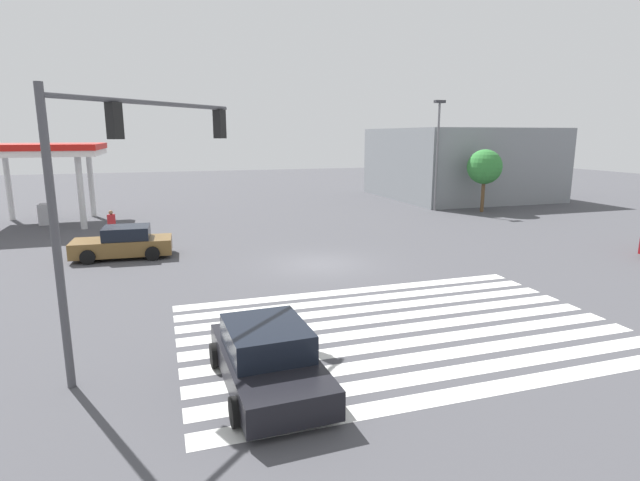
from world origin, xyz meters
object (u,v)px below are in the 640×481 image
Objects in this scene: traffic_signal_mast at (118,171)px; car_0 at (268,358)px; car_1 at (124,243)px; tree_corner_a at (485,167)px; pedestrian at (112,224)px; street_light_pole_a at (438,146)px.

car_0 is at bearing -85.18° from traffic_signal_mast.
tree_corner_a reaches higher than car_1.
pedestrian is (-0.81, 4.11, 0.25)m from car_1.
car_1 reaches higher than car_0.
car_1 is (-3.83, 13.93, 0.02)m from car_0.
traffic_signal_mast is at bearing 96.97° from car_1.
traffic_signal_mast is 28.76m from street_light_pole_a.
traffic_signal_mast is 5.64m from car_0.
pedestrian is 0.36× the size of tree_corner_a.
street_light_pole_a is (21.43, 8.67, 4.15)m from car_1.
street_light_pole_a is at bearing 139.87° from car_0.
tree_corner_a is (3.00, -1.63, -1.53)m from street_light_pole_a.
tree_corner_a is (23.58, 18.45, -1.42)m from traffic_signal_mast.
tree_corner_a is (25.24, 2.94, 2.37)m from pedestrian.
traffic_signal_mast is at bearing -135.71° from street_light_pole_a.
street_light_pole_a is 1.76× the size of tree_corner_a.
car_1 is (-0.84, 11.41, -4.04)m from traffic_signal_mast.
pedestrian is at bearing 51.08° from traffic_signal_mast.
car_0 is 29.51m from tree_corner_a.
traffic_signal_mast is 1.49× the size of car_0.
street_light_pole_a is (17.60, 22.60, 4.16)m from car_0.
pedestrian is 0.21× the size of street_light_pole_a.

